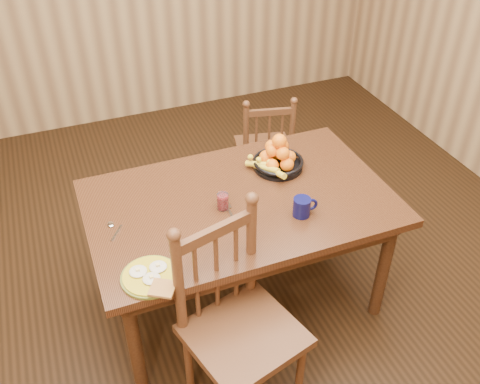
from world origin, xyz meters
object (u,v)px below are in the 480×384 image
object	(u,v)px
chair_near	(238,326)
dining_table	(240,212)
breakfast_plate	(151,276)
coffee_mug	(303,207)
chair_far	(265,149)
fruit_bowl	(277,158)

from	to	relation	value
chair_near	dining_table	bearing A→B (deg)	52.45
breakfast_plate	coffee_mug	world-z (taller)	coffee_mug
chair_far	dining_table	bearing A→B (deg)	71.72
chair_far	breakfast_plate	bearing A→B (deg)	61.84
coffee_mug	chair_far	bearing A→B (deg)	75.30
coffee_mug	fruit_bowl	world-z (taller)	fruit_bowl
breakfast_plate	coffee_mug	distance (m)	0.84
dining_table	coffee_mug	bearing A→B (deg)	-42.92
chair_far	fruit_bowl	size ratio (longest dim) A/B	2.64
dining_table	fruit_bowl	xyz separation A→B (m)	(0.30, 0.20, 0.15)
dining_table	breakfast_plate	bearing A→B (deg)	-146.22
chair_near	coffee_mug	size ratio (longest dim) A/B	7.94
breakfast_plate	fruit_bowl	distance (m)	1.06
dining_table	breakfast_plate	distance (m)	0.70
dining_table	breakfast_plate	size ratio (longest dim) A/B	5.21
dining_table	breakfast_plate	xyz separation A→B (m)	(-0.58, -0.39, 0.10)
chair_near	fruit_bowl	world-z (taller)	chair_near
chair_far	coffee_mug	xyz separation A→B (m)	(-0.29, -1.12, 0.39)
chair_near	breakfast_plate	distance (m)	0.46
fruit_bowl	breakfast_plate	bearing A→B (deg)	-146.51
dining_table	chair_far	xyz separation A→B (m)	(0.54, 0.89, -0.25)
fruit_bowl	chair_far	bearing A→B (deg)	71.01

